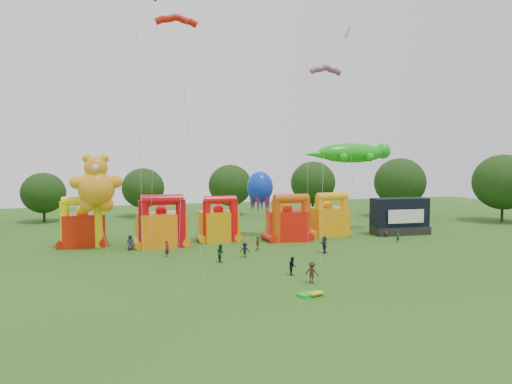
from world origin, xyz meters
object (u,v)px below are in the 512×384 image
object	(u,v)px
bouncy_castle_0	(83,227)
bouncy_castle_2	(219,223)
stage_trailer	(400,217)
teddy_bear_kite	(98,198)
spectator_4	(258,243)
gecko_kite	(352,171)
spectator_0	(130,242)
octopus_kite	(256,207)

from	to	relation	value
bouncy_castle_0	bouncy_castle_2	bearing A→B (deg)	-4.30
stage_trailer	teddy_bear_kite	distance (m)	40.43
teddy_bear_kite	spectator_4	distance (m)	19.18
stage_trailer	teddy_bear_kite	size ratio (longest dim) A/B	0.72
bouncy_castle_0	stage_trailer	xyz separation A→B (m)	(42.29, -3.23, 0.13)
teddy_bear_kite	gecko_kite	world-z (taller)	gecko_kite
teddy_bear_kite	spectator_0	distance (m)	6.30
bouncy_castle_0	teddy_bear_kite	distance (m)	5.24
stage_trailer	spectator_0	bearing A→B (deg)	-178.53
teddy_bear_kite	gecko_kite	distance (m)	34.83
octopus_kite	spectator_0	world-z (taller)	octopus_kite
octopus_kite	spectator_4	bearing A→B (deg)	-105.78
bouncy_castle_0	spectator_4	world-z (taller)	bouncy_castle_0
teddy_bear_kite	gecko_kite	size ratio (longest dim) A/B	0.81
spectator_0	gecko_kite	bearing A→B (deg)	31.36
bouncy_castle_2	gecko_kite	xyz separation A→B (m)	(19.95, 1.47, 6.68)
bouncy_castle_0	bouncy_castle_2	distance (m)	16.65
teddy_bear_kite	spectator_4	xyz separation A→B (m)	(17.64, -5.39, -5.25)
bouncy_castle_2	octopus_kite	world-z (taller)	octopus_kite
stage_trailer	octopus_kite	distance (m)	20.58
octopus_kite	gecko_kite	bearing A→B (deg)	1.82
spectator_4	stage_trailer	bearing A→B (deg)	129.19
gecko_kite	spectator_0	size ratio (longest dim) A/B	7.82
teddy_bear_kite	spectator_0	xyz separation A→B (m)	(3.46, -1.05, -5.15)
bouncy_castle_2	teddy_bear_kite	size ratio (longest dim) A/B	0.53
gecko_kite	stage_trailer	bearing A→B (deg)	-31.05
teddy_bear_kite	bouncy_castle_2	bearing A→B (deg)	7.33
bouncy_castle_2	stage_trailer	distance (m)	25.76
teddy_bear_kite	spectator_0	world-z (taller)	teddy_bear_kite
spectator_0	bouncy_castle_0	bearing A→B (deg)	165.97
teddy_bear_kite	spectator_4	world-z (taller)	teddy_bear_kite
bouncy_castle_0	stage_trailer	bearing A→B (deg)	-4.37
bouncy_castle_0	gecko_kite	size ratio (longest dim) A/B	0.44
spectator_4	bouncy_castle_0	bearing A→B (deg)	-87.35
octopus_kite	spectator_4	xyz separation A→B (m)	(-2.34, -8.27, -3.33)
bouncy_castle_0	spectator_4	distance (m)	21.47
spectator_4	bouncy_castle_2	bearing A→B (deg)	-131.15
stage_trailer	gecko_kite	bearing A→B (deg)	148.95
teddy_bear_kite	gecko_kite	xyz separation A→B (m)	(34.55, 3.34, 2.92)
octopus_kite	spectator_0	distance (m)	17.28
gecko_kite	spectator_4	size ratio (longest dim) A/B	8.76
bouncy_castle_0	spectator_0	size ratio (longest dim) A/B	3.47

